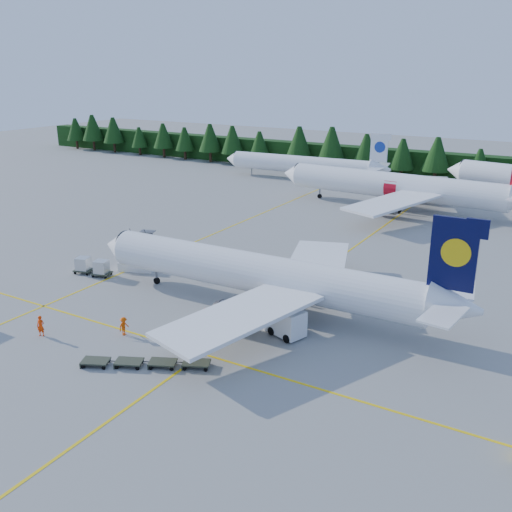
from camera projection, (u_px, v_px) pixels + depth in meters
The scene contains 15 objects.
ground at pixel (189, 314), 56.30m from camera, with size 320.00×320.00×0.00m, color gray.
taxi_stripe_a at pixel (195, 242), 79.38m from camera, with size 0.25×120.00×0.01m, color yellow.
taxi_stripe_b at pixel (327, 266), 69.73m from camera, with size 0.25×120.00×0.01m, color yellow.
taxi_stripe_cross at pixel (149, 338), 51.40m from camera, with size 80.00×0.25×0.01m, color yellow.
treeline_hedge at pixel (419, 165), 122.28m from camera, with size 220.00×4.00×6.00m, color black.
airliner_navy at pixel (251, 273), 57.36m from camera, with size 40.28×33.14×11.71m.
airliner_red at pixel (390, 186), 97.23m from camera, with size 44.01×36.15×12.79m.
airliner_far_left at pixel (296, 164), 122.01m from camera, with size 36.63×5.46×10.64m.
airstairs at pixel (138, 262), 68.62m from camera, with size 4.83×6.39×3.78m.
service_truck at pixel (279, 319), 52.20m from camera, with size 5.71×3.58×2.59m.
dolly_train at pixel (146, 362), 46.42m from camera, with size 9.88×6.13×0.13m.
uld_pair at pixel (92, 266), 66.63m from camera, with size 5.10×2.38×1.60m.
crew_a at pixel (41, 326), 51.51m from camera, with size 0.71×0.46×1.94m, color #FF3905.
crew_b at pixel (205, 316), 54.07m from camera, with size 0.76×0.59×1.56m, color #EC3004.
crew_c at pixel (124, 326), 51.68m from camera, with size 0.72×0.49×1.75m, color #F04D05.
Camera 1 is at (31.93, -41.01, 23.35)m, focal length 40.00 mm.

